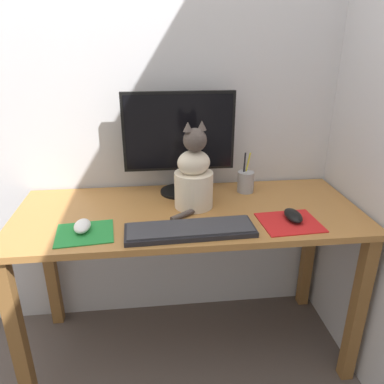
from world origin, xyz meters
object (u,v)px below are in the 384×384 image
Objects in this scene: keyboard at (190,230)px; pen_cup at (246,181)px; monitor at (179,138)px; cat at (194,176)px; computer_mouse_right at (293,215)px; computer_mouse_left at (82,226)px.

pen_cup is at bearing 48.80° from keyboard.
monitor is 1.33× the size of cat.
monitor is 0.56m from computer_mouse_right.
computer_mouse_left is 0.72m from pen_cup.
keyboard is 0.25m from cat.
pen_cup is at bearing -4.19° from monitor.
monitor is 4.09× the size of computer_mouse_right.
monitor reaches higher than pen_cup.
computer_mouse_left is 0.55× the size of pen_cup.
cat reaches higher than computer_mouse_right.
monitor is 0.44m from keyboard.
cat is (-0.36, 0.16, 0.11)m from computer_mouse_right.
monitor is at bearing 175.81° from pen_cup.
pen_cup is at bearing 24.14° from computer_mouse_left.
computer_mouse_right is 0.33× the size of cat.
monitor is at bearing 89.55° from cat.
cat is (0.42, 0.17, 0.11)m from computer_mouse_left.
computer_mouse_left is at bearing -175.13° from cat.
computer_mouse_left is 0.77m from computer_mouse_right.
computer_mouse_left is (-0.38, 0.05, 0.01)m from keyboard.
pen_cup is (-0.11, 0.30, 0.03)m from computer_mouse_right.
keyboard is at bearing -129.15° from pen_cup.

